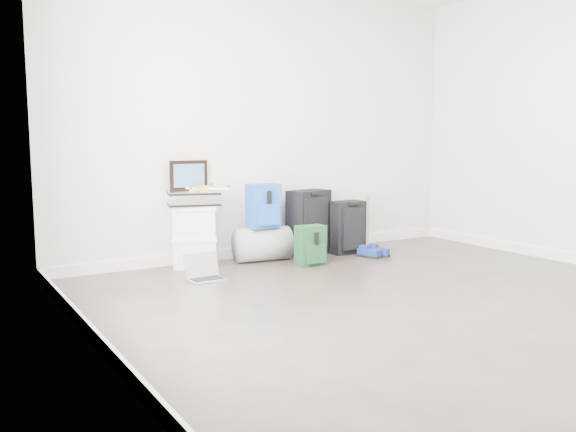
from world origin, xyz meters
TOP-DOWN VIEW (x-y plane):
  - ground at (0.00, 0.00)m, footprint 5.00×5.00m
  - room_envelope at (0.00, 0.02)m, footprint 4.52×5.02m
  - boxes_stack at (-0.90, 2.32)m, footprint 0.49×0.45m
  - briefcase at (-0.90, 2.32)m, footprint 0.53×0.45m
  - painting at (-0.90, 2.42)m, footprint 0.37×0.04m
  - drone at (-0.82, 2.30)m, footprint 0.39×0.39m
  - duffel_bag at (-0.23, 2.23)m, footprint 0.58×0.41m
  - blue_backpack at (-0.23, 2.20)m, footprint 0.30×0.22m
  - large_suitcase at (0.34, 2.28)m, footprint 0.47×0.35m
  - green_backpack at (0.06, 1.82)m, footprint 0.27×0.20m
  - carry_on at (0.71, 2.11)m, footprint 0.35×0.24m
  - shoes at (0.83, 1.83)m, footprint 0.29×0.26m
  - rolled_rug at (0.99, 2.26)m, footprint 0.19×0.19m
  - laptop at (-1.03, 1.79)m, footprint 0.32×0.23m

SIDE VIEW (x-z plane):
  - ground at x=0.00m, z-range 0.00..0.00m
  - shoes at x=0.83m, z-range 0.00..0.08m
  - laptop at x=-1.03m, z-range -0.06..0.16m
  - duffel_bag at x=-0.23m, z-range 0.00..0.33m
  - green_backpack at x=0.06m, z-range -0.01..0.37m
  - carry_on at x=0.71m, z-range 0.00..0.55m
  - boxes_stack at x=-0.90m, z-range 0.00..0.58m
  - rolled_rug at x=0.99m, z-range 0.00..0.59m
  - large_suitcase at x=0.34m, z-range 0.00..0.66m
  - blue_backpack at x=-0.23m, z-range 0.32..0.75m
  - briefcase at x=-0.90m, z-range 0.57..0.71m
  - drone at x=-0.82m, z-range 0.71..0.75m
  - painting at x=-0.90m, z-range 0.71..0.98m
  - room_envelope at x=0.00m, z-range 0.37..3.08m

